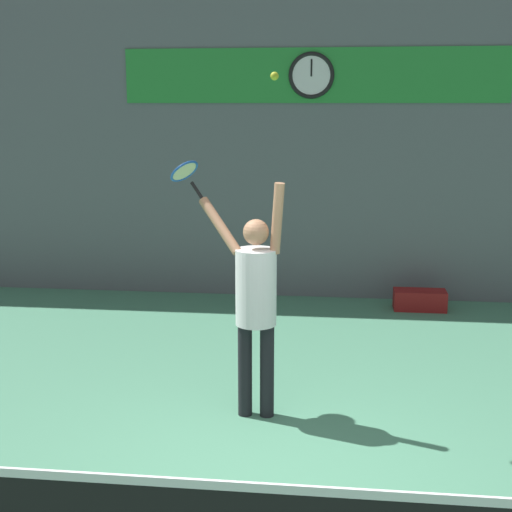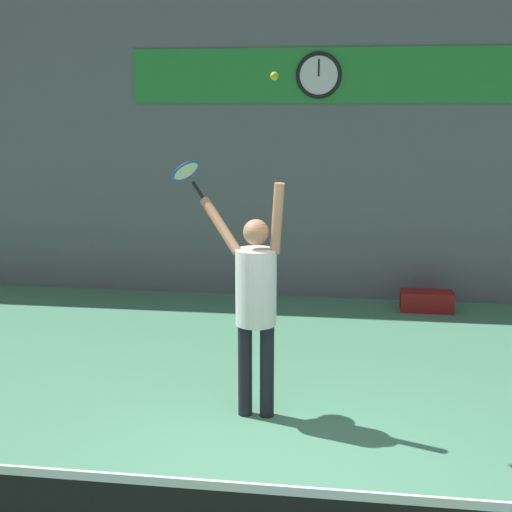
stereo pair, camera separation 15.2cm
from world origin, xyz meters
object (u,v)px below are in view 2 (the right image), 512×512
object	(u,v)px
scoreboard_clock	(319,75)
tennis_ball	(274,76)
tennis_player	(255,295)
equipment_bag	(427,301)
tennis_racket	(187,173)

from	to	relation	value
scoreboard_clock	tennis_ball	bearing A→B (deg)	-91.91
tennis_player	tennis_ball	bearing A→B (deg)	-11.38
scoreboard_clock	equipment_bag	world-z (taller)	scoreboard_clock
equipment_bag	tennis_racket	bearing A→B (deg)	-128.41
scoreboard_clock	equipment_bag	xyz separation A→B (m)	(1.58, -0.48, -3.07)
tennis_racket	scoreboard_clock	bearing A→B (deg)	74.95
tennis_player	equipment_bag	xyz separation A→B (m)	(1.89, 3.68, -1.01)
scoreboard_clock	tennis_racket	xyz separation A→B (m)	(-1.01, -3.75, -1.02)
tennis_racket	tennis_ball	size ratio (longest dim) A/B	5.58
tennis_player	tennis_racket	distance (m)	1.33
tennis_player	tennis_racket	xyz separation A→B (m)	(-0.71, 0.41, 1.05)
equipment_bag	tennis_ball	bearing A→B (deg)	-114.89
scoreboard_clock	tennis_ball	size ratio (longest dim) A/B	9.12
scoreboard_clock	equipment_bag	size ratio (longest dim) A/B	0.89
tennis_racket	tennis_ball	bearing A→B (deg)	-27.01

